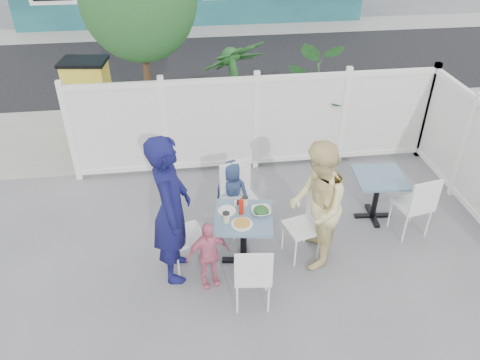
{
  "coord_description": "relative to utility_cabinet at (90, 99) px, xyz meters",
  "views": [
    {
      "loc": [
        -1.03,
        -4.27,
        4.22
      ],
      "look_at": [
        -0.41,
        0.52,
        1.0
      ],
      "focal_mm": 35.0,
      "sensor_mm": 36.0,
      "label": 1
    }
  ],
  "objects": [
    {
      "name": "ground",
      "position": [
        2.73,
        -4.0,
        -0.69
      ],
      "size": [
        80.0,
        80.0,
        0.0
      ],
      "primitive_type": "plane",
      "color": "slate"
    },
    {
      "name": "near_sidewalk",
      "position": [
        2.73,
        -0.2,
        -0.68
      ],
      "size": [
        24.0,
        2.6,
        0.01
      ],
      "primitive_type": "cube",
      "color": "gray",
      "rests_on": "ground"
    },
    {
      "name": "street",
      "position": [
        2.73,
        3.5,
        -0.68
      ],
      "size": [
        24.0,
        5.0,
        0.01
      ],
      "primitive_type": "cube",
      "color": "black",
      "rests_on": "ground"
    },
    {
      "name": "far_sidewalk",
      "position": [
        2.73,
        6.6,
        -0.68
      ],
      "size": [
        24.0,
        1.6,
        0.01
      ],
      "primitive_type": "cube",
      "color": "gray",
      "rests_on": "ground"
    },
    {
      "name": "fence_back",
      "position": [
        2.83,
        -1.6,
        0.1
      ],
      "size": [
        5.86,
        0.08,
        1.6
      ],
      "color": "white",
      "rests_on": "ground"
    },
    {
      "name": "utility_cabinet",
      "position": [
        0.0,
        0.0,
        0.0
      ],
      "size": [
        0.8,
        0.62,
        1.37
      ],
      "primitive_type": "cube",
      "rotation": [
        0.0,
        0.0,
        -0.13
      ],
      "color": "gold",
      "rests_on": "ground"
    },
    {
      "name": "potted_shrub_a",
      "position": [
        2.61,
        -0.9,
        0.3
      ],
      "size": [
        1.51,
        1.51,
        1.96
      ],
      "primitive_type": "imported",
      "rotation": [
        0.0,
        0.0,
        3.69
      ],
      "color": "#174A24",
      "rests_on": "ground"
    },
    {
      "name": "potted_shrub_b",
      "position": [
        4.12,
        -1.0,
        0.14
      ],
      "size": [
        1.93,
        1.86,
        1.65
      ],
      "primitive_type": "imported",
      "rotation": [
        0.0,
        0.0,
        2.61
      ],
      "color": "#174A24",
      "rests_on": "ground"
    },
    {
      "name": "main_table",
      "position": [
        2.32,
        -3.88,
        -0.11
      ],
      "size": [
        0.8,
        0.8,
        0.74
      ],
      "rotation": [
        0.0,
        0.0,
        -0.16
      ],
      "color": "#426082",
      "rests_on": "ground"
    },
    {
      "name": "spare_table",
      "position": [
        4.31,
        -3.2,
        -0.14
      ],
      "size": [
        0.72,
        0.72,
        0.7
      ],
      "rotation": [
        0.0,
        0.0,
        -0.09
      ],
      "color": "#426082",
      "rests_on": "ground"
    },
    {
      "name": "chair_left",
      "position": [
        1.53,
        -3.84,
        -0.12
      ],
      "size": [
        0.53,
        0.54,
        0.97
      ],
      "rotation": [
        0.0,
        0.0,
        -1.28
      ],
      "color": "white",
      "rests_on": "ground"
    },
    {
      "name": "chair_right",
      "position": [
        3.15,
        -3.8,
        -0.16
      ],
      "size": [
        0.49,
        0.5,
        0.91
      ],
      "rotation": [
        0.0,
        0.0,
        1.83
      ],
      "color": "white",
      "rests_on": "ground"
    },
    {
      "name": "chair_back",
      "position": [
        2.36,
        -3.14,
        -0.11
      ],
      "size": [
        0.55,
        0.54,
        0.99
      ],
      "rotation": [
        0.0,
        0.0,
        3.44
      ],
      "color": "white",
      "rests_on": "ground"
    },
    {
      "name": "chair_near",
      "position": [
        2.32,
        -4.62,
        -0.16
      ],
      "size": [
        0.45,
        0.44,
        0.9
      ],
      "rotation": [
        0.0,
        0.0,
        -0.11
      ],
      "color": "white",
      "rests_on": "ground"
    },
    {
      "name": "chair_spare",
      "position": [
        4.67,
        -3.65,
        -0.14
      ],
      "size": [
        0.5,
        0.49,
        0.94
      ],
      "rotation": [
        0.0,
        0.0,
        0.19
      ],
      "color": "white",
      "rests_on": "ground"
    },
    {
      "name": "man",
      "position": [
        1.47,
        -3.93,
        0.27
      ],
      "size": [
        0.5,
        0.73,
        1.92
      ],
      "primitive_type": "imported",
      "rotation": [
        0.0,
        0.0,
        1.5
      ],
      "color": "#111247",
      "rests_on": "ground"
    },
    {
      "name": "woman",
      "position": [
        3.2,
        -3.94,
        0.16
      ],
      "size": [
        0.79,
        0.93,
        1.69
      ],
      "primitive_type": "imported",
      "rotation": [
        0.0,
        0.0,
        -1.77
      ],
      "color": "gold",
      "rests_on": "ground"
    },
    {
      "name": "boy",
      "position": [
        2.28,
        -3.03,
        -0.19
      ],
      "size": [
        0.57,
        0.48,
        0.99
      ],
      "primitive_type": "imported",
      "rotation": [
        0.0,
        0.0,
        2.73
      ],
      "color": "navy",
      "rests_on": "ground"
    },
    {
      "name": "toddler",
      "position": [
        1.86,
        -4.19,
        -0.23
      ],
      "size": [
        0.57,
        0.36,
        0.91
      ],
      "primitive_type": "imported",
      "rotation": [
        0.0,
        0.0,
        0.27
      ],
      "color": "#DB6F8C",
      "rests_on": "ground"
    },
    {
      "name": "plate_main",
      "position": [
        2.28,
        -4.03,
        0.06
      ],
      "size": [
        0.26,
        0.26,
        0.02
      ],
      "primitive_type": "cylinder",
      "color": "white",
      "rests_on": "main_table"
    },
    {
      "name": "plate_side",
      "position": [
        2.13,
        -3.75,
        0.06
      ],
      "size": [
        0.22,
        0.22,
        0.02
      ],
      "primitive_type": "cylinder",
      "color": "white",
      "rests_on": "main_table"
    },
    {
      "name": "salad_bowl",
      "position": [
        2.54,
        -3.84,
        0.08
      ],
      "size": [
        0.24,
        0.24,
        0.06
      ],
      "primitive_type": "imported",
      "color": "white",
      "rests_on": "main_table"
    },
    {
      "name": "coffee_cup_a",
      "position": [
        2.1,
        -3.95,
        0.11
      ],
      "size": [
        0.08,
        0.08,
        0.12
      ],
      "primitive_type": "cylinder",
      "color": "beige",
      "rests_on": "main_table"
    },
    {
      "name": "coffee_cup_b",
      "position": [
        2.37,
        -3.65,
        0.11
      ],
      "size": [
        0.07,
        0.07,
        0.11
      ],
      "primitive_type": "cylinder",
      "color": "beige",
      "rests_on": "main_table"
    },
    {
      "name": "ketchup_bottle",
      "position": [
        2.3,
        -3.82,
        0.15
      ],
      "size": [
        0.06,
        0.06,
        0.19
      ],
      "primitive_type": "cylinder",
      "color": "#B8180D",
      "rests_on": "main_table"
    },
    {
      "name": "salt_shaker",
      "position": [
        2.25,
        -3.65,
        0.09
      ],
      "size": [
        0.03,
        0.03,
        0.08
      ],
      "primitive_type": "cylinder",
      "color": "white",
      "rests_on": "main_table"
    },
    {
      "name": "pepper_shaker",
      "position": [
        2.29,
        -3.63,
        0.08
      ],
      "size": [
        0.03,
        0.03,
        0.06
      ],
      "primitive_type": "cylinder",
      "color": "black",
      "rests_on": "main_table"
    }
  ]
}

